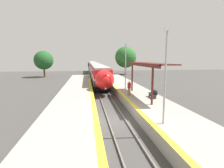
# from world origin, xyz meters

# --- Properties ---
(ground_plane) EXTENTS (120.00, 120.00, 0.00)m
(ground_plane) POSITION_xyz_m (0.00, 0.00, 0.00)
(ground_plane) COLOR #423F3D
(rail_left) EXTENTS (0.08, 90.00, 0.15)m
(rail_left) POSITION_xyz_m (-0.72, 0.00, 0.07)
(rail_left) COLOR slate
(rail_left) RESTS_ON ground_plane
(rail_right) EXTENTS (0.08, 90.00, 0.15)m
(rail_right) POSITION_xyz_m (0.72, 0.00, 0.07)
(rail_right) COLOR slate
(rail_right) RESTS_ON ground_plane
(train) EXTENTS (2.81, 65.22, 3.81)m
(train) POSITION_xyz_m (0.00, 40.41, 2.19)
(train) COLOR black
(train) RESTS_ON ground_plane
(platform_right) EXTENTS (4.40, 64.00, 0.93)m
(platform_right) POSITION_xyz_m (3.82, 0.00, 0.46)
(platform_right) COLOR #9E998E
(platform_right) RESTS_ON ground_plane
(platform_left) EXTENTS (4.36, 64.00, 0.93)m
(platform_left) POSITION_xyz_m (-3.80, 0.00, 0.46)
(platform_left) COLOR #9E998E
(platform_left) RESTS_ON ground_plane
(platform_bench) EXTENTS (0.44, 1.71, 0.89)m
(platform_bench) POSITION_xyz_m (4.76, 3.89, 1.40)
(platform_bench) COLOR #2D333D
(platform_bench) RESTS_ON platform_right
(person_waiting) EXTENTS (0.36, 0.22, 1.70)m
(person_waiting) POSITION_xyz_m (2.45, 5.47, 1.81)
(person_waiting) COLOR #7F6647
(person_waiting) RESTS_ON platform_right
(railway_signal) EXTENTS (0.28, 0.28, 4.20)m
(railway_signal) POSITION_xyz_m (-1.93, 25.03, 2.58)
(railway_signal) COLOR #59595E
(railway_signal) RESTS_ON ground_plane
(lamppost_near) EXTENTS (0.36, 0.20, 6.18)m
(lamppost_near) POSITION_xyz_m (2.52, -3.59, 4.41)
(lamppost_near) COLOR #9E9EA3
(lamppost_near) RESTS_ON platform_right
(lamppost_mid) EXTENTS (0.36, 0.20, 6.18)m
(lamppost_mid) POSITION_xyz_m (2.52, 7.82, 4.41)
(lamppost_mid) COLOR #9E9EA3
(lamppost_mid) RESTS_ON platform_right
(station_canopy) EXTENTS (2.02, 10.17, 3.79)m
(station_canopy) POSITION_xyz_m (4.11, 4.71, 4.44)
(station_canopy) COLOR #511E19
(station_canopy) RESTS_ON platform_right
(background_tree_left) EXTENTS (5.14, 5.14, 7.25)m
(background_tree_left) POSITION_xyz_m (-13.98, 36.46, 4.67)
(background_tree_left) COLOR brown
(background_tree_left) RESTS_ON ground_plane
(background_tree_right) EXTENTS (6.76, 6.76, 8.95)m
(background_tree_right) POSITION_xyz_m (10.05, 41.22, 5.56)
(background_tree_right) COLOR brown
(background_tree_right) RESTS_ON ground_plane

